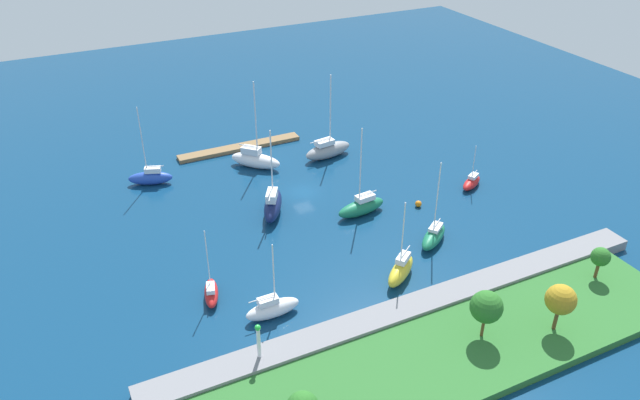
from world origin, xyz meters
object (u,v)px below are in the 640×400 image
object	(u,v)px
harbor_beacon	(258,339)
park_tree_midwest	(561,300)
park_tree_mideast	(601,257)
sailboat_green_off_beacon	(434,236)
sailboat_blue_lone_south	(150,177)
sailboat_white_west_end	(272,308)
pier_dock	(240,147)
sailboat_white_east_end	(255,159)
sailboat_red_lone_north	(211,292)
sailboat_yellow_center_basin	(401,270)
mooring_buoy_orange	(418,204)
sailboat_green_along_channel	(361,206)
park_tree_east	(486,307)
sailboat_navy_near_pier	(273,204)
sailboat_gray_mid_basin	(328,150)
sailboat_red_outer_mooring	(472,182)

from	to	relation	value
harbor_beacon	park_tree_midwest	bearing A→B (deg)	162.23
park_tree_mideast	sailboat_green_off_beacon	xyz separation A→B (m)	(11.15, -14.22, -2.60)
harbor_beacon	sailboat_blue_lone_south	size ratio (longest dim) A/B	0.32
park_tree_mideast	sailboat_white_west_end	world-z (taller)	sailboat_white_west_end
pier_dock	sailboat_blue_lone_south	distance (m)	15.81
sailboat_white_east_end	sailboat_red_lone_north	bearing A→B (deg)	-73.65
pier_dock	sailboat_white_west_end	bearing A→B (deg)	75.24
sailboat_red_lone_north	park_tree_midwest	bearing A→B (deg)	-109.04
sailboat_yellow_center_basin	mooring_buoy_orange	world-z (taller)	sailboat_yellow_center_basin
park_tree_mideast	sailboat_green_along_channel	world-z (taller)	sailboat_green_along_channel
sailboat_red_lone_north	mooring_buoy_orange	distance (m)	30.74
harbor_beacon	mooring_buoy_orange	xyz separation A→B (m)	(-28.99, -17.38, -2.96)
park_tree_east	sailboat_navy_near_pier	distance (m)	31.91
park_tree_mideast	park_tree_east	size ratio (longest dim) A/B	0.73
park_tree_mideast	sailboat_gray_mid_basin	bearing A→B (deg)	-72.88
park_tree_midwest	sailboat_white_west_end	xyz separation A→B (m)	(23.52, -14.59, -3.44)
park_tree_east	sailboat_red_outer_mooring	xyz separation A→B (m)	(-18.36, -25.01, -3.67)
park_tree_east	sailboat_green_along_channel	world-z (taller)	sailboat_green_along_channel
sailboat_red_lone_north	sailboat_navy_near_pier	world-z (taller)	sailboat_navy_near_pier
mooring_buoy_orange	sailboat_gray_mid_basin	bearing A→B (deg)	-76.84
sailboat_white_east_end	sailboat_blue_lone_south	bearing A→B (deg)	-140.13
sailboat_yellow_center_basin	mooring_buoy_orange	size ratio (longest dim) A/B	11.54
pier_dock	sailboat_navy_near_pier	world-z (taller)	sailboat_navy_near_pier
pier_dock	harbor_beacon	distance (m)	46.25
sailboat_navy_near_pier	park_tree_mideast	bearing A→B (deg)	-108.17
park_tree_midwest	sailboat_navy_near_pier	distance (m)	36.57
pier_dock	sailboat_gray_mid_basin	distance (m)	13.98
harbor_beacon	park_tree_east	world-z (taller)	park_tree_east
park_tree_mideast	park_tree_midwest	size ratio (longest dim) A/B	0.74
pier_dock	sailboat_green_along_channel	world-z (taller)	sailboat_green_along_channel
park_tree_midwest	sailboat_green_along_channel	distance (m)	28.58
sailboat_red_lone_north	sailboat_white_west_end	bearing A→B (deg)	-122.18
pier_dock	park_tree_midwest	world-z (taller)	park_tree_midwest
sailboat_green_off_beacon	sailboat_blue_lone_south	bearing A→B (deg)	-82.79
sailboat_red_lone_north	sailboat_green_off_beacon	xyz separation A→B (m)	(-27.07, 1.56, 0.12)
park_tree_mideast	sailboat_red_lone_north	distance (m)	41.44
sailboat_green_off_beacon	sailboat_white_east_end	bearing A→B (deg)	-101.86
sailboat_green_off_beacon	sailboat_red_outer_mooring	distance (m)	15.48
park_tree_east	sailboat_white_east_end	world-z (taller)	sailboat_white_east_end
harbor_beacon	park_tree_mideast	distance (m)	37.38
sailboat_navy_near_pier	sailboat_white_east_end	xyz separation A→B (m)	(-2.63, -13.29, -0.19)
sailboat_green_along_channel	sailboat_red_outer_mooring	xyz separation A→B (m)	(-17.24, 0.48, -0.38)
park_tree_east	sailboat_navy_near_pier	size ratio (longest dim) A/B	0.44
sailboat_red_lone_north	sailboat_yellow_center_basin	distance (m)	20.57
park_tree_east	pier_dock	bearing A→B (deg)	-82.63
pier_dock	park_tree_midwest	size ratio (longest dim) A/B	3.83
sailboat_yellow_center_basin	sailboat_navy_near_pier	bearing A→B (deg)	-103.92
park_tree_mideast	sailboat_green_off_beacon	distance (m)	18.26
sailboat_gray_mid_basin	sailboat_red_outer_mooring	world-z (taller)	sailboat_gray_mid_basin
park_tree_midwest	mooring_buoy_orange	world-z (taller)	park_tree_midwest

